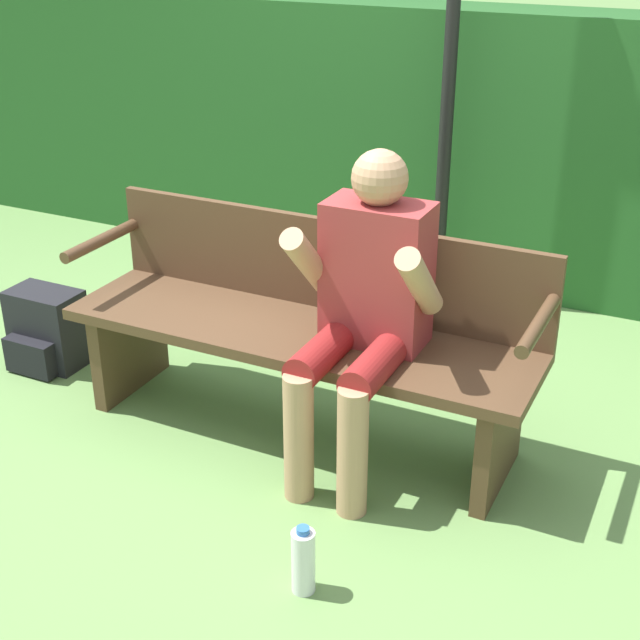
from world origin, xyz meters
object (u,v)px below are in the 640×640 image
at_px(park_bench, 304,327).
at_px(backpack, 46,331).
at_px(water_bottle, 303,561).
at_px(person_seated, 365,302).

height_order(park_bench, backpack, park_bench).
height_order(backpack, water_bottle, backpack).
xyz_separation_m(park_bench, water_bottle, (0.44, -0.89, -0.34)).
relative_size(person_seated, backpack, 3.29).
xyz_separation_m(park_bench, person_seated, (0.31, -0.12, 0.22)).
bearing_deg(park_bench, backpack, -177.53).
distance_m(person_seated, water_bottle, 0.96).
bearing_deg(person_seated, park_bench, 158.91).
distance_m(person_seated, backpack, 1.71).
height_order(person_seated, water_bottle, person_seated).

